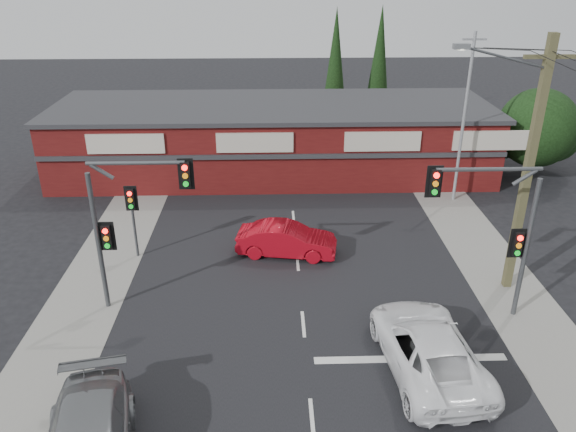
{
  "coord_description": "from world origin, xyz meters",
  "views": [
    {
      "loc": [
        -1.08,
        -16.47,
        12.34
      ],
      "look_at": [
        -0.49,
        3.0,
        3.29
      ],
      "focal_mm": 35.0,
      "sensor_mm": 36.0,
      "label": 1
    }
  ],
  "objects_px": {
    "white_suv": "(428,348)",
    "red_sedan": "(287,240)",
    "utility_pole": "(526,162)",
    "shop_building": "(273,138)"
  },
  "relations": [
    {
      "from": "white_suv",
      "to": "red_sedan",
      "type": "xyz_separation_m",
      "value": [
        -4.36,
        7.9,
        -0.08
      ]
    },
    {
      "from": "utility_pole",
      "to": "red_sedan",
      "type": "bearing_deg",
      "value": 161.42
    },
    {
      "from": "red_sedan",
      "to": "shop_building",
      "type": "bearing_deg",
      "value": 12.18
    },
    {
      "from": "white_suv",
      "to": "red_sedan",
      "type": "height_order",
      "value": "white_suv"
    },
    {
      "from": "white_suv",
      "to": "red_sedan",
      "type": "bearing_deg",
      "value": -66.55
    },
    {
      "from": "white_suv",
      "to": "utility_pole",
      "type": "relative_size",
      "value": 0.59
    },
    {
      "from": "shop_building",
      "to": "utility_pole",
      "type": "bearing_deg",
      "value": -56.24
    },
    {
      "from": "white_suv",
      "to": "red_sedan",
      "type": "relative_size",
      "value": 1.32
    },
    {
      "from": "red_sedan",
      "to": "shop_building",
      "type": "height_order",
      "value": "shop_building"
    },
    {
      "from": "red_sedan",
      "to": "utility_pole",
      "type": "distance_m",
      "value": 10.41
    }
  ]
}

